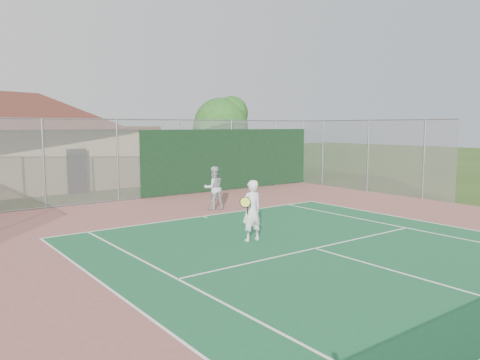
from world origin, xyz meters
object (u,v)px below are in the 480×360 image
(clubhouse, at_px, (10,131))
(player_grey_back, at_px, (214,188))
(player_white_front, at_px, (252,211))
(tree, at_px, (222,127))

(clubhouse, relative_size, player_grey_back, 8.54)
(clubhouse, height_order, player_grey_back, clubhouse)
(player_white_front, distance_m, player_grey_back, 5.15)
(tree, bearing_deg, player_white_front, -121.19)
(clubhouse, relative_size, tree, 2.95)
(player_white_front, bearing_deg, clubhouse, -76.63)
(player_white_front, height_order, player_grey_back, player_white_front)
(player_white_front, bearing_deg, tree, -117.66)
(player_white_front, xyz_separation_m, player_grey_back, (1.93, 4.77, -0.03))
(clubhouse, xyz_separation_m, player_grey_back, (4.79, -11.70, -2.11))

